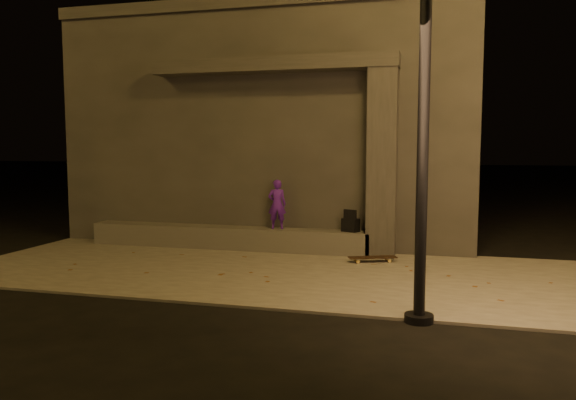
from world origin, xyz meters
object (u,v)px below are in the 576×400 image
(column, at_px, (382,163))
(skateboarder, at_px, (277,204))
(skateboard, at_px, (373,258))
(backpack, at_px, (351,224))

(column, relative_size, skateboarder, 3.57)
(column, bearing_deg, skateboard, -97.82)
(skateboard, bearing_deg, backpack, 105.94)
(skateboarder, height_order, skateboard, skateboarder)
(column, distance_m, skateboard, 1.84)
(skateboarder, xyz_separation_m, backpack, (1.51, 0.00, -0.35))
(column, height_order, skateboarder, column)
(column, distance_m, skateboarder, 2.27)
(column, xyz_separation_m, backpack, (-0.60, 0.00, -1.20))
(column, height_order, backpack, column)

